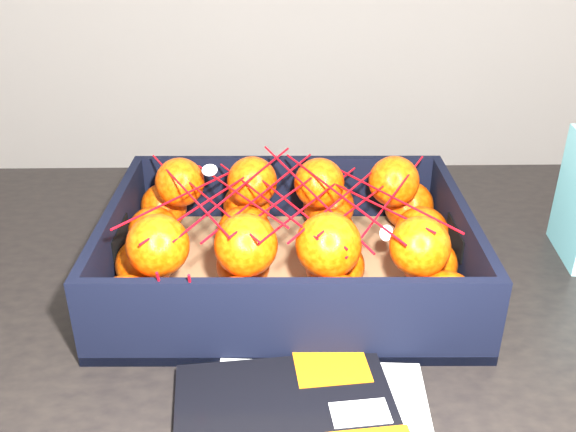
{
  "coord_description": "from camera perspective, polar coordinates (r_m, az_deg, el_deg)",
  "views": [
    {
      "loc": [
        0.1,
        -0.36,
        1.21
      ],
      "look_at": [
        0.1,
        0.3,
        0.86
      ],
      "focal_mm": 39.38,
      "sensor_mm": 36.0,
      "label": 1
    }
  ],
  "objects": [
    {
      "name": "table",
      "position": [
        0.87,
        0.68,
        -12.11
      ],
      "size": [
        1.21,
        0.82,
        0.75
      ],
      "color": "black",
      "rests_on": "ground"
    },
    {
      "name": "produce_crate",
      "position": [
        0.81,
        -0.01,
        -4.0
      ],
      "size": [
        0.45,
        0.34,
        0.11
      ],
      "color": "olive",
      "rests_on": "table"
    },
    {
      "name": "clementine_heap",
      "position": [
        0.79,
        0.19,
        -1.82
      ],
      "size": [
        0.43,
        0.31,
        0.13
      ],
      "color": "#E94504",
      "rests_on": "produce_crate"
    },
    {
      "name": "mesh_net",
      "position": [
        0.76,
        -0.42,
        1.39
      ],
      "size": [
        0.37,
        0.3,
        0.11
      ],
      "color": "red",
      "rests_on": "clementine_heap"
    }
  ]
}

